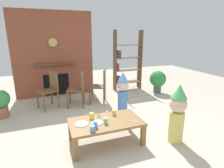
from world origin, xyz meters
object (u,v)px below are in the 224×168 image
object	(u,v)px
paper_cup_near_right	(92,116)
child_in_pink	(123,91)
child_with_cone_hat	(177,113)
potted_plant_short	(0,102)
birthday_cake_slice	(98,115)
potted_plant_tall	(158,80)
dining_chair_right	(101,84)
dining_chair_middle	(79,87)
coffee_table	(106,124)
paper_cup_far_left	(114,112)
paper_cup_center	(106,121)
dining_chair_left	(51,88)
paper_cup_near_left	(93,129)
bookshelf	(126,63)
paper_plate_rear	(97,123)
paper_plate_front	(81,124)
paper_cup_far_right	(95,124)

from	to	relation	value
paper_cup_near_right	child_in_pink	world-z (taller)	child_in_pink
child_with_cone_hat	potted_plant_short	xyz separation A→B (m)	(-2.94, 2.07, -0.18)
birthday_cake_slice	potted_plant_tall	bearing A→B (deg)	37.33
paper_cup_near_right	dining_chair_right	size ratio (longest dim) A/B	0.12
paper_cup_near_right	dining_chair_middle	world-z (taller)	dining_chair_middle
coffee_table	paper_cup_far_left	distance (m)	0.28
paper_cup_center	dining_chair_left	distance (m)	2.14
paper_cup_near_left	potted_plant_tall	world-z (taller)	potted_plant_tall
bookshelf	paper_plate_rear	world-z (taller)	bookshelf
paper_plate_front	paper_cup_far_right	bearing A→B (deg)	-44.84
dining_chair_middle	potted_plant_tall	bearing A→B (deg)	-157.89
paper_plate_front	dining_chair_middle	xyz separation A→B (m)	(0.28, 1.73, 0.11)
paper_cup_far_left	paper_cup_center	bearing A→B (deg)	-131.99
child_in_pink	paper_cup_far_right	bearing A→B (deg)	-3.22
dining_chair_right	child_with_cone_hat	bearing A→B (deg)	128.65
dining_chair_right	child_in_pink	bearing A→B (deg)	134.40
potted_plant_short	dining_chair_left	bearing A→B (deg)	11.35
dining_chair_left	paper_cup_center	bearing A→B (deg)	86.75
child_with_cone_hat	potted_plant_tall	size ratio (longest dim) A/B	1.45
bookshelf	child_with_cone_hat	size ratio (longest dim) A/B	1.90
paper_cup_far_right	potted_plant_tall	xyz separation A→B (m)	(2.57, 2.18, -0.03)
paper_plate_rear	child_in_pink	bearing A→B (deg)	50.01
paper_cup_far_left	potted_plant_tall	world-z (taller)	potted_plant_tall
birthday_cake_slice	dining_chair_middle	size ratio (longest dim) A/B	0.11
paper_cup_near_right	paper_cup_center	xyz separation A→B (m)	(0.17, -0.23, -0.01)
bookshelf	dining_chair_right	size ratio (longest dim) A/B	2.11
birthday_cake_slice	paper_plate_front	bearing A→B (deg)	-155.29
paper_cup_far_right	dining_chair_middle	distance (m)	1.92
paper_cup_center	child_with_cone_hat	size ratio (longest dim) A/B	0.09
paper_cup_far_left	dining_chair_middle	distance (m)	1.62
paper_cup_far_right	dining_chair_middle	xyz separation A→B (m)	(0.10, 1.91, 0.07)
dining_chair_left	potted_plant_tall	size ratio (longest dim) A/B	1.31
paper_cup_near_right	paper_cup_far_right	world-z (taller)	paper_cup_near_right
paper_cup_center	birthday_cake_slice	size ratio (longest dim) A/B	0.93
paper_cup_center	child_in_pink	distance (m)	1.40
paper_cup_near_right	birthday_cake_slice	size ratio (longest dim) A/B	1.06
paper_plate_front	dining_chair_right	world-z (taller)	dining_chair_right
paper_plate_front	dining_chair_right	size ratio (longest dim) A/B	0.23
paper_cup_near_right	child_with_cone_hat	xyz separation A→B (m)	(1.30, -0.52, 0.08)
coffee_table	paper_cup_far_right	world-z (taller)	paper_cup_far_right
paper_cup_far_left	potted_plant_short	size ratio (longest dim) A/B	0.14
paper_plate_front	birthday_cake_slice	distance (m)	0.35
child_with_cone_hat	paper_cup_far_right	bearing A→B (deg)	9.18
bookshelf	paper_cup_center	bearing A→B (deg)	-119.76
dining_chair_middle	dining_chair_right	size ratio (longest dim) A/B	1.00
birthday_cake_slice	child_with_cone_hat	size ratio (longest dim) A/B	0.10
bookshelf	child_with_cone_hat	xyz separation A→B (m)	(-0.45, -3.05, -0.34)
birthday_cake_slice	potted_plant_tall	size ratio (longest dim) A/B	0.15
coffee_table	dining_chair_right	size ratio (longest dim) A/B	1.31
coffee_table	dining_chair_middle	world-z (taller)	dining_chair_middle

